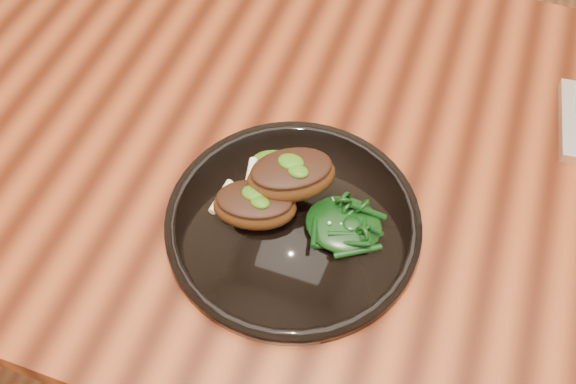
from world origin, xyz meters
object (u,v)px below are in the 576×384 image
object	(u,v)px
lamb_chop_front	(254,205)
greens_heap	(344,222)
plate	(293,222)
desk	(407,204)

from	to	relation	value
lamb_chop_front	greens_heap	bearing A→B (deg)	8.88
plate	greens_heap	xyz separation A→B (m)	(0.06, 0.01, 0.02)
plate	greens_heap	bearing A→B (deg)	5.19
desk	lamb_chop_front	xyz separation A→B (m)	(-0.17, -0.15, 0.12)
desk	greens_heap	world-z (taller)	greens_heap
desk	greens_heap	distance (m)	0.19
desk	lamb_chop_front	bearing A→B (deg)	-138.92
lamb_chop_front	greens_heap	xyz separation A→B (m)	(0.11, 0.02, -0.01)
greens_heap	desk	bearing A→B (deg)	64.17
desk	plate	size ratio (longest dim) A/B	5.16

